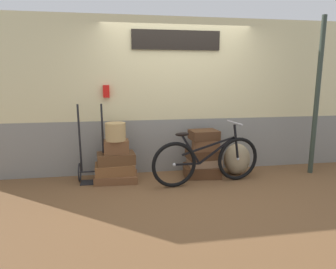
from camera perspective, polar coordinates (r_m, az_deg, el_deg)
name	(u,v)px	position (r m, az deg, el deg)	size (l,w,h in m)	color
ground	(187,187)	(4.75, 3.54, -9.89)	(8.85, 5.20, 0.06)	brown
station_building	(177,96)	(5.28, 1.72, 7.23)	(6.85, 0.74, 2.62)	gray
suitcase_0	(116,178)	(4.95, -9.74, -8.04)	(0.67, 0.43, 0.12)	brown
suitcase_1	(115,169)	(4.93, -9.99, -6.40)	(0.62, 0.39, 0.16)	brown
suitcase_2	(116,158)	(4.91, -9.81, -4.43)	(0.59, 0.38, 0.17)	brown
suitcase_3	(116,147)	(4.86, -9.74, -2.29)	(0.39, 0.27, 0.21)	brown
suitcase_4	(202,171)	(5.15, 6.40, -6.83)	(0.60, 0.45, 0.18)	#4C2D19
suitcase_5	(204,161)	(5.15, 6.83, -5.08)	(0.53, 0.43, 0.12)	#937051
suitcase_6	(203,154)	(5.09, 6.62, -3.66)	(0.52, 0.38, 0.15)	#4C2D19
suitcase_7	(206,145)	(5.02, 7.13, -1.98)	(0.41, 0.29, 0.17)	brown
suitcase_8	(204,135)	(5.02, 6.81, -0.06)	(0.45, 0.36, 0.16)	#4C2D19
wicker_basket	(115,132)	(4.79, -9.92, 0.53)	(0.32, 0.32, 0.28)	tan
luggage_trolley	(92,164)	(4.98, -14.11, -5.48)	(0.44, 0.37, 1.24)	black
burlap_sack	(237,159)	(5.29, 12.91, -4.57)	(0.45, 0.38, 0.54)	#9E8966
bicycle	(207,160)	(4.74, 7.37, -4.90)	(1.78, 0.46, 0.96)	black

